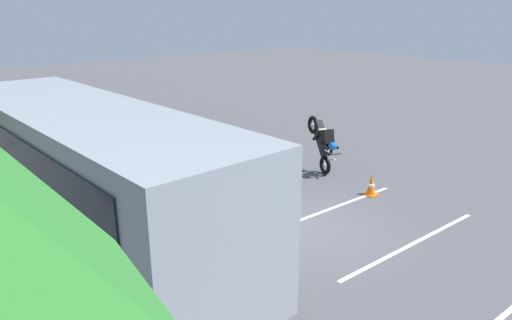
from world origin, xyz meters
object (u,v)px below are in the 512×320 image
(tour_bus, at_px, (89,184))
(parked_motorcycle_silver, at_px, (180,218))
(spectator_far_left, at_px, (226,198))
(spectator_right, at_px, (139,165))
(spectator_left, at_px, (196,183))
(spectator_centre, at_px, (167,174))
(stunt_motorcycle, at_px, (323,141))
(traffic_cone, at_px, (371,185))

(tour_bus, relative_size, parked_motorcycle_silver, 4.70)
(spectator_far_left, relative_size, spectator_right, 1.05)
(spectator_left, height_order, parked_motorcycle_silver, spectator_left)
(spectator_centre, distance_m, stunt_motorcycle, 5.34)
(stunt_motorcycle, bearing_deg, spectator_far_left, 109.05)
(stunt_motorcycle, bearing_deg, parked_motorcycle_silver, 99.12)
(spectator_far_left, height_order, traffic_cone, spectator_far_left)
(tour_bus, relative_size, spectator_left, 5.33)
(tour_bus, height_order, spectator_right, tour_bus)
(tour_bus, height_order, stunt_motorcycle, tour_bus)
(tour_bus, bearing_deg, stunt_motorcycle, -86.42)
(spectator_far_left, height_order, spectator_centre, spectator_far_left)
(stunt_motorcycle, height_order, traffic_cone, stunt_motorcycle)
(spectator_left, xyz_separation_m, spectator_centre, (1.27, 0.09, -0.08))
(spectator_left, bearing_deg, tour_bus, 87.37)
(parked_motorcycle_silver, bearing_deg, spectator_far_left, -140.96)
(spectator_left, height_order, spectator_right, spectator_left)
(spectator_right, relative_size, traffic_cone, 2.72)
(spectator_centre, xyz_separation_m, stunt_motorcycle, (-0.67, -5.30, 0.06))
(tour_bus, xyz_separation_m, stunt_motorcycle, (0.48, -7.74, -0.60))
(stunt_motorcycle, bearing_deg, spectator_centre, 82.79)
(spectator_far_left, relative_size, traffic_cone, 2.85)
(tour_bus, height_order, traffic_cone, tour_bus)
(spectator_centre, bearing_deg, spectator_right, 15.05)
(spectator_right, distance_m, traffic_cone, 6.55)
(parked_motorcycle_silver, bearing_deg, traffic_cone, -103.15)
(traffic_cone, bearing_deg, spectator_far_left, 84.84)
(tour_bus, distance_m, stunt_motorcycle, 7.78)
(spectator_left, xyz_separation_m, stunt_motorcycle, (0.60, -5.21, -0.03))
(spectator_centre, xyz_separation_m, traffic_cone, (-2.91, -4.90, -0.68))
(tour_bus, relative_size, spectator_far_left, 5.32)
(tour_bus, height_order, parked_motorcycle_silver, tour_bus)
(spectator_left, relative_size, parked_motorcycle_silver, 0.88)
(tour_bus, xyz_separation_m, spectator_centre, (1.15, -2.44, -0.66))
(tour_bus, distance_m, spectator_centre, 2.78)
(spectator_left, relative_size, spectator_centre, 1.07)
(spectator_right, bearing_deg, traffic_cone, -127.27)
(spectator_centre, distance_m, spectator_right, 1.07)
(traffic_cone, bearing_deg, spectator_right, 52.73)
(spectator_centre, relative_size, parked_motorcycle_silver, 0.82)
(tour_bus, distance_m, spectator_left, 2.60)
(traffic_cone, bearing_deg, parked_motorcycle_silver, 76.85)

